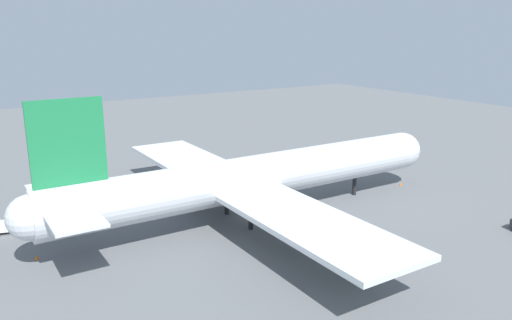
# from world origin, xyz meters

# --- Properties ---
(ground_plane) EXTENTS (281.55, 281.55, 0.00)m
(ground_plane) POSITION_xyz_m (0.00, 0.00, 0.00)
(ground_plane) COLOR slate
(cargo_airplane) EXTENTS (70.39, 64.76, 20.56)m
(cargo_airplane) POSITION_xyz_m (-0.30, 0.00, 6.49)
(cargo_airplane) COLOR silver
(cargo_airplane) RESTS_ON ground_plane
(fuel_truck) EXTENTS (5.09, 3.21, 2.10)m
(fuel_truck) POSITION_xyz_m (-33.81, 13.91, 1.11)
(fuel_truck) COLOR white
(fuel_truck) RESTS_ON ground_plane
(safety_cone_nose) EXTENTS (0.47, 0.47, 0.67)m
(safety_cone_nose) POSITION_xyz_m (31.67, -0.70, 0.33)
(safety_cone_nose) COLOR orange
(safety_cone_nose) RESTS_ON ground_plane
(safety_cone_tail) EXTENTS (0.46, 0.46, 0.66)m
(safety_cone_tail) POSITION_xyz_m (-31.67, 2.36, 0.33)
(safety_cone_tail) COLOR orange
(safety_cone_tail) RESTS_ON ground_plane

